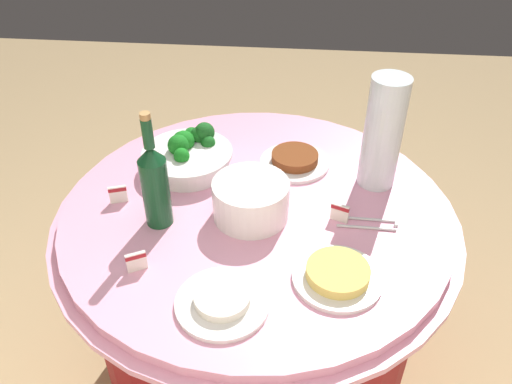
% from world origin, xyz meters
% --- Properties ---
extents(ground_plane, '(6.00, 6.00, 0.00)m').
position_xyz_m(ground_plane, '(0.00, 0.00, 0.00)').
color(ground_plane, tan).
extents(buffet_table, '(1.16, 1.16, 0.74)m').
position_xyz_m(buffet_table, '(0.00, 0.00, 0.38)').
color(buffet_table, maroon).
rests_on(buffet_table, ground_plane).
extents(broccoli_bowl, '(0.28, 0.28, 0.12)m').
position_xyz_m(broccoli_bowl, '(0.23, -0.18, 0.78)').
color(broccoli_bowl, white).
rests_on(broccoli_bowl, buffet_table).
extents(plate_stack, '(0.21, 0.21, 0.11)m').
position_xyz_m(plate_stack, '(0.01, 0.04, 0.80)').
color(plate_stack, white).
rests_on(plate_stack, buffet_table).
extents(wine_bottle, '(0.07, 0.07, 0.34)m').
position_xyz_m(wine_bottle, '(0.26, 0.09, 0.87)').
color(wine_bottle, '#124222').
rests_on(wine_bottle, buffet_table).
extents(decorative_fruit_vase, '(0.11, 0.11, 0.34)m').
position_xyz_m(decorative_fruit_vase, '(-0.35, -0.15, 0.90)').
color(decorative_fruit_vase, silver).
rests_on(decorative_fruit_vase, buffet_table).
extents(serving_tongs, '(0.17, 0.05, 0.01)m').
position_xyz_m(serving_tongs, '(-0.31, 0.05, 0.74)').
color(serving_tongs, silver).
rests_on(serving_tongs, buffet_table).
extents(food_plate_rice, '(0.22, 0.22, 0.03)m').
position_xyz_m(food_plate_rice, '(0.04, 0.37, 0.75)').
color(food_plate_rice, white).
rests_on(food_plate_rice, buffet_table).
extents(food_plate_noodles, '(0.22, 0.22, 0.04)m').
position_xyz_m(food_plate_noodles, '(-0.22, 0.26, 0.76)').
color(food_plate_noodles, white).
rests_on(food_plate_noodles, buffet_table).
extents(food_plate_stir_fry, '(0.22, 0.22, 0.04)m').
position_xyz_m(food_plate_stir_fry, '(-0.10, -0.22, 0.76)').
color(food_plate_stir_fry, white).
rests_on(food_plate_stir_fry, buffet_table).
extents(label_placard_front, '(0.05, 0.03, 0.05)m').
position_xyz_m(label_placard_front, '(0.27, 0.28, 0.77)').
color(label_placard_front, white).
rests_on(label_placard_front, buffet_table).
extents(label_placard_mid, '(0.05, 0.03, 0.05)m').
position_xyz_m(label_placard_mid, '(-0.23, 0.04, 0.77)').
color(label_placard_mid, white).
rests_on(label_placard_mid, buffet_table).
extents(label_placard_rear, '(0.05, 0.02, 0.05)m').
position_xyz_m(label_placard_rear, '(0.39, 0.02, 0.77)').
color(label_placard_rear, white).
rests_on(label_placard_rear, buffet_table).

